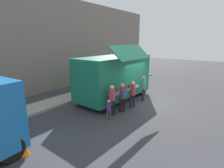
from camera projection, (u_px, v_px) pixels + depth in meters
name	position (u px, v px, depth m)	size (l,w,h in m)	color
ground_plane	(145.00, 102.00, 11.91)	(60.00, 60.00, 0.00)	#38383D
curb_strip	(41.00, 106.00, 10.87)	(28.00, 1.60, 0.15)	#9E998E
building_behind	(19.00, 44.00, 13.07)	(32.00, 2.40, 7.39)	slate
food_truck_main	(115.00, 76.00, 12.09)	(5.66, 3.32, 3.73)	#18704F
traffic_cone_orange	(24.00, 148.00, 6.30)	(0.36, 0.36, 0.55)	orange
trash_bin	(121.00, 78.00, 16.96)	(0.60, 0.60, 1.01)	#2E5C3A
customer_front_ordering	(133.00, 92.00, 10.69)	(0.34, 0.34, 1.66)	#20253A
customer_mid_with_backpack	(123.00, 95.00, 10.02)	(0.48, 0.54, 1.67)	black
customer_rear_waiting	(112.00, 97.00, 9.59)	(0.34, 0.34, 1.69)	black
customer_extra_browsing	(143.00, 86.00, 11.97)	(0.34, 0.34, 1.68)	#1D2137
child_near_queue	(109.00, 108.00, 9.07)	(0.22, 0.22, 1.08)	#484945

